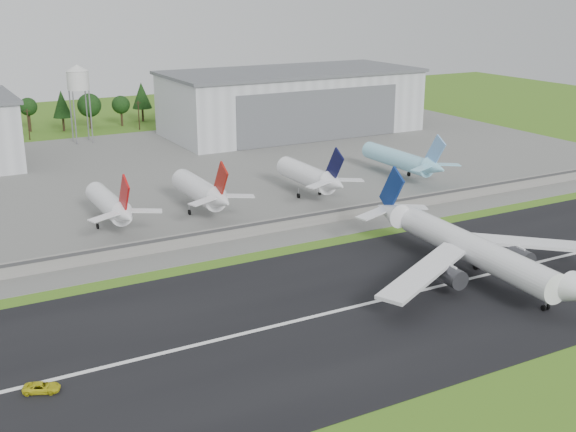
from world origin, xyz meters
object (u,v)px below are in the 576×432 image
main_airliner (476,257)px  ground_vehicle (42,387)px  parked_jet_red_b (203,191)px  parked_jet_skyblue (403,160)px  parked_jet_navy (312,176)px  parked_jet_red_a (112,205)px

main_airliner → ground_vehicle: main_airliner is taller
parked_jet_red_b → parked_jet_skyblue: (68.05, 4.96, -0.28)m
parked_jet_red_b → parked_jet_navy: (32.52, 0.00, 0.00)m
parked_jet_navy → ground_vehicle: bearing=-141.3°
ground_vehicle → parked_jet_red_a: (30.05, 69.28, 5.12)m
ground_vehicle → parked_jet_red_b: bearing=-14.0°
ground_vehicle → parked_jet_red_a: parked_jet_red_a is taller
parked_jet_red_a → parked_jet_red_b: bearing=0.1°
parked_jet_navy → parked_jet_skyblue: (35.53, 4.96, -0.29)m
main_airliner → parked_jet_red_a: main_airliner is taller
main_airliner → parked_jet_red_a: bearing=-47.2°
parked_jet_red_a → parked_jet_red_b: parked_jet_red_b is taller
parked_jet_red_b → parked_jet_skyblue: bearing=4.2°
ground_vehicle → parked_jet_red_a: 75.69m
parked_jet_red_b → main_airliner: bearing=-65.1°
main_airliner → ground_vehicle: 85.09m
ground_vehicle → parked_jet_navy: size_ratio=0.17×
ground_vehicle → parked_jet_red_b: size_ratio=0.17×
ground_vehicle → parked_jet_navy: 110.93m
main_airliner → ground_vehicle: size_ratio=11.22×
parked_jet_red_a → parked_jet_skyblue: parked_jet_skyblue is taller
parked_jet_red_a → ground_vehicle: bearing=-113.4°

